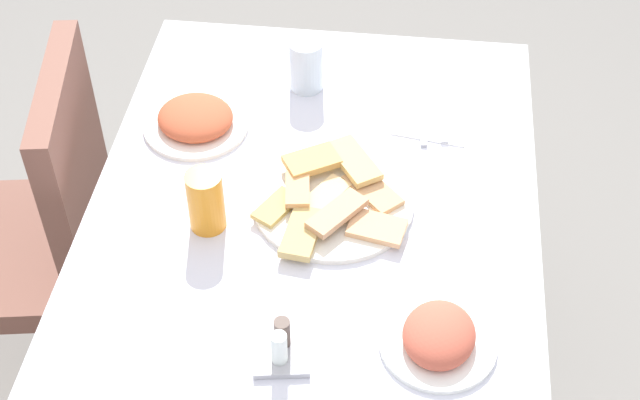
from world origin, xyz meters
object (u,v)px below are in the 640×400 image
(dining_chair, at_px, (38,222))
(fork, at_px, (442,116))
(drinking_glass, at_px, (306,65))
(pide_platter, at_px, (332,200))
(dining_table, at_px, (312,246))
(paper_napkin, at_px, (433,117))
(salad_plate_greens, at_px, (196,120))
(soda_can, at_px, (206,201))
(spoon, at_px, (425,115))
(salad_plate_rice, at_px, (439,337))
(condiment_caddy, at_px, (281,348))

(dining_chair, distance_m, fork, 0.92)
(dining_chair, relative_size, drinking_glass, 7.84)
(pide_platter, bearing_deg, dining_chair, 79.75)
(dining_table, height_order, paper_napkin, paper_napkin)
(dining_table, xyz_separation_m, salad_plate_greens, (0.22, 0.26, 0.10))
(salad_plate_greens, distance_m, fork, 0.50)
(dining_chair, xyz_separation_m, fork, (0.15, -0.86, 0.26))
(salad_plate_greens, xyz_separation_m, fork, (0.08, -0.50, -0.01))
(soda_can, relative_size, spoon, 0.65)
(pide_platter, relative_size, spoon, 1.68)
(pide_platter, bearing_deg, paper_napkin, -33.10)
(dining_table, bearing_deg, dining_chair, 76.24)
(dining_table, bearing_deg, salad_plate_rice, -137.55)
(drinking_glass, relative_size, spoon, 0.60)
(drinking_glass, xyz_separation_m, condiment_caddy, (-0.69, -0.05, -0.03))
(pide_platter, distance_m, drinking_glass, 0.36)
(fork, relative_size, condiment_caddy, 1.56)
(pide_platter, relative_size, fork, 1.96)
(dining_table, bearing_deg, salad_plate_greens, 49.66)
(fork, xyz_separation_m, condiment_caddy, (-0.62, 0.24, 0.02))
(salad_plate_rice, bearing_deg, salad_plate_greens, 46.01)
(soda_can, relative_size, paper_napkin, 0.81)
(dining_chair, xyz_separation_m, soda_can, (-0.20, -0.45, 0.32))
(paper_napkin, bearing_deg, condiment_caddy, 160.25)
(dining_table, relative_size, salad_plate_greens, 5.47)
(dining_table, bearing_deg, condiment_caddy, 178.38)
(soda_can, bearing_deg, salad_plate_greens, 16.74)
(drinking_glass, distance_m, condiment_caddy, 0.70)
(dining_table, distance_m, spoon, 0.38)
(dining_chair, bearing_deg, fork, -79.88)
(soda_can, distance_m, condiment_caddy, 0.33)
(soda_can, bearing_deg, fork, -49.85)
(soda_can, xyz_separation_m, paper_napkin, (0.35, -0.40, -0.06))
(paper_napkin, bearing_deg, salad_plate_greens, 99.99)
(dining_chair, bearing_deg, salad_plate_rice, -115.57)
(pide_platter, distance_m, condiment_caddy, 0.35)
(soda_can, bearing_deg, salad_plate_rice, -117.39)
(pide_platter, relative_size, soda_can, 2.60)
(pide_platter, height_order, fork, pide_platter)
(condiment_caddy, bearing_deg, pide_platter, -7.28)
(spoon, bearing_deg, dining_chair, 99.49)
(dining_table, relative_size, spoon, 6.26)
(dining_table, distance_m, condiment_caddy, 0.33)
(salad_plate_greens, distance_m, soda_can, 0.28)
(soda_can, bearing_deg, pide_platter, -70.75)
(drinking_glass, relative_size, condiment_caddy, 1.10)
(salad_plate_greens, xyz_separation_m, paper_napkin, (0.08, -0.48, -0.02))
(soda_can, relative_size, fork, 0.76)
(dining_chair, xyz_separation_m, pide_platter, (-0.12, -0.67, 0.27))
(dining_chair, relative_size, condiment_caddy, 8.64)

